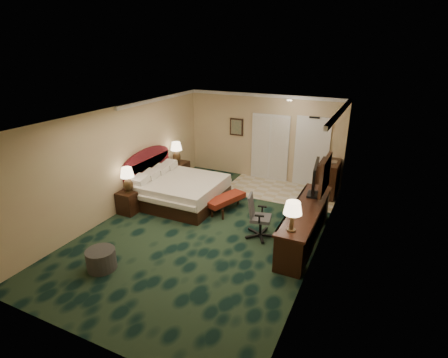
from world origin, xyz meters
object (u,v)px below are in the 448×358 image
at_px(ottoman, 101,259).
at_px(minibar, 328,179).
at_px(desk, 305,225).
at_px(bed_bench, 226,203).
at_px(nightstand_near, 129,202).
at_px(lamp_far, 176,152).
at_px(desk_chair, 261,217).
at_px(tv, 315,180).
at_px(lamp_near, 128,180).
at_px(nightstand_far, 178,173).
at_px(bed, 181,191).

bearing_deg(ottoman, minibar, 58.78).
bearing_deg(desk, bed_bench, 163.83).
bearing_deg(desk, nightstand_near, -173.46).
distance_m(lamp_far, desk_chair, 4.02).
distance_m(ottoman, tv, 4.86).
bearing_deg(desk, lamp_near, -173.42).
bearing_deg(nightstand_far, desk, -22.21).
bearing_deg(desk, lamp_far, 158.08).
bearing_deg(nightstand_near, tv, 15.37).
height_order(bed, tv, tv).
height_order(nightstand_far, desk_chair, desk_chair).
xyz_separation_m(bed_bench, ottoman, (-1.10, -3.33, 0.00)).
distance_m(nightstand_near, minibar, 5.54).
relative_size(nightstand_far, bed_bench, 0.57).
bearing_deg(desk_chair, bed, 151.17).
xyz_separation_m(bed, desk_chair, (2.57, -0.79, 0.17)).
relative_size(ottoman, desk, 0.20).
bearing_deg(nightstand_near, bed, 49.58).
xyz_separation_m(bed_bench, desk_chair, (1.27, -0.87, 0.30)).
height_order(lamp_near, ottoman, lamp_near).
bearing_deg(lamp_near, ottoman, -63.69).
height_order(lamp_near, desk_chair, lamp_near).
bearing_deg(tv, bed_bench, 174.92).
bearing_deg(ottoman, nightstand_far, 103.44).
relative_size(ottoman, minibar, 0.56).
bearing_deg(lamp_far, nightstand_far, 66.17).
distance_m(bed, minibar, 4.18).
relative_size(lamp_far, minibar, 0.65).
height_order(bed, desk, desk).
relative_size(bed, ottoman, 3.76).
bearing_deg(lamp_near, tv, 15.46).
xyz_separation_m(desk, tv, (0.00, 0.71, 0.81)).
height_order(lamp_far, bed_bench, lamp_far).
distance_m(bed, tv, 3.63).
distance_m(nightstand_near, desk, 4.45).
bearing_deg(tv, ottoman, -141.15).
height_order(lamp_near, desk, lamp_near).
height_order(nightstand_near, lamp_near, lamp_near).
xyz_separation_m(nightstand_near, nightstand_far, (0.04, 2.30, 0.05)).
height_order(lamp_far, ottoman, lamp_far).
bearing_deg(desk_chair, lamp_near, 172.85).
bearing_deg(ottoman, bed_bench, 71.66).
bearing_deg(bed_bench, desk_chair, -15.26).
height_order(desk, tv, tv).
relative_size(bed, lamp_near, 3.25).
distance_m(bed, nightstand_far, 1.51).
bearing_deg(minibar, desk_chair, -107.46).
relative_size(bed, nightstand_near, 3.68).
bearing_deg(bed, nightstand_far, 125.42).
height_order(nightstand_far, tv, tv).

